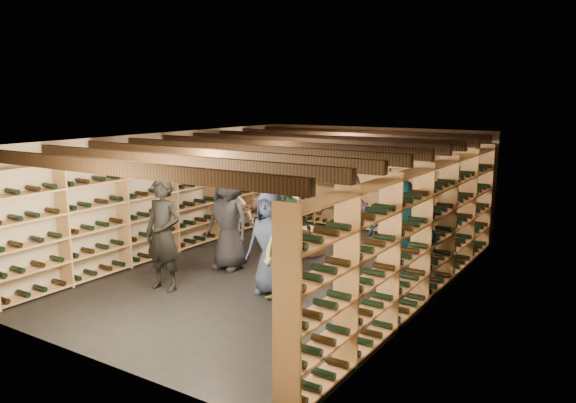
% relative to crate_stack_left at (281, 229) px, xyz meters
% --- Properties ---
extents(ground, '(8.00, 8.00, 0.00)m').
position_rel_crate_stack_left_xyz_m(ground, '(0.83, -1.30, -0.42)').
color(ground, black).
rests_on(ground, ground).
extents(walls, '(5.52, 8.02, 2.40)m').
position_rel_crate_stack_left_xyz_m(walls, '(0.83, -1.30, 0.78)').
color(walls, '#C6B29A').
rests_on(walls, ground).
extents(ceiling, '(5.50, 8.00, 0.01)m').
position_rel_crate_stack_left_xyz_m(ceiling, '(0.83, -1.30, 1.98)').
color(ceiling, beige).
rests_on(ceiling, walls).
extents(ceiling_joists, '(5.40, 7.12, 0.18)m').
position_rel_crate_stack_left_xyz_m(ceiling_joists, '(0.83, -1.30, 1.84)').
color(ceiling_joists, black).
rests_on(ceiling_joists, ground).
extents(wine_rack_left, '(0.32, 7.50, 2.15)m').
position_rel_crate_stack_left_xyz_m(wine_rack_left, '(-1.74, -1.30, 0.65)').
color(wine_rack_left, tan).
rests_on(wine_rack_left, ground).
extents(wine_rack_right, '(0.32, 7.50, 2.15)m').
position_rel_crate_stack_left_xyz_m(wine_rack_right, '(3.40, -1.30, 0.65)').
color(wine_rack_right, tan).
rests_on(wine_rack_right, ground).
extents(wine_rack_back, '(4.70, 0.30, 2.15)m').
position_rel_crate_stack_left_xyz_m(wine_rack_back, '(0.83, 2.53, 0.65)').
color(wine_rack_back, tan).
rests_on(wine_rack_back, ground).
extents(crate_stack_left, '(0.56, 0.44, 0.85)m').
position_rel_crate_stack_left_xyz_m(crate_stack_left, '(0.00, 0.00, 0.00)').
color(crate_stack_left, tan).
rests_on(crate_stack_left, ground).
extents(crate_stack_right, '(0.59, 0.51, 0.51)m').
position_rel_crate_stack_left_xyz_m(crate_stack_right, '(0.64, 0.09, -0.17)').
color(crate_stack_right, tan).
rests_on(crate_stack_right, ground).
extents(crate_loose, '(0.52, 0.36, 0.17)m').
position_rel_crate_stack_left_xyz_m(crate_loose, '(2.39, 0.00, -0.34)').
color(crate_loose, tan).
rests_on(crate_loose, ground).
extents(person_0, '(0.88, 0.58, 1.78)m').
position_rel_crate_stack_left_xyz_m(person_0, '(-0.10, -1.58, 0.46)').
color(person_0, black).
rests_on(person_0, ground).
extents(person_1, '(0.70, 0.50, 1.83)m').
position_rel_crate_stack_left_xyz_m(person_1, '(-0.28, -3.03, 0.49)').
color(person_1, black).
rests_on(person_1, ground).
extents(person_2, '(0.83, 0.70, 1.51)m').
position_rel_crate_stack_left_xyz_m(person_2, '(1.75, -2.57, 0.33)').
color(person_2, '#60633B').
rests_on(person_2, ground).
extents(person_4, '(1.13, 0.64, 1.83)m').
position_rel_crate_stack_left_xyz_m(person_4, '(3.01, -1.07, 0.49)').
color(person_4, '#175D87').
rests_on(person_4, ground).
extents(person_5, '(1.73, 1.00, 1.78)m').
position_rel_crate_stack_left_xyz_m(person_5, '(0.29, -0.41, 0.46)').
color(person_5, brown).
rests_on(person_5, ground).
extents(person_6, '(0.86, 0.60, 1.67)m').
position_rel_crate_stack_left_xyz_m(person_6, '(1.29, -2.24, 0.41)').
color(person_6, '#212A45').
rests_on(person_6, ground).
extents(person_7, '(0.70, 0.49, 1.82)m').
position_rel_crate_stack_left_xyz_m(person_7, '(0.66, -0.84, 0.48)').
color(person_7, gray).
rests_on(person_7, ground).
extents(person_9, '(1.09, 0.80, 1.50)m').
position_rel_crate_stack_left_xyz_m(person_9, '(-0.99, -0.33, 0.33)').
color(person_9, beige).
rests_on(person_9, ground).
extents(person_10, '(1.03, 0.45, 1.73)m').
position_rel_crate_stack_left_xyz_m(person_10, '(0.94, -1.31, 0.44)').
color(person_10, '#244828').
rests_on(person_10, ground).
extents(person_11, '(1.69, 0.69, 1.78)m').
position_rel_crate_stack_left_xyz_m(person_11, '(1.48, 0.00, 0.46)').
color(person_11, '#8D5890').
rests_on(person_11, ground).
extents(person_12, '(0.92, 0.73, 1.64)m').
position_rel_crate_stack_left_xyz_m(person_12, '(2.81, -0.48, 0.40)').
color(person_12, '#35353A').
rests_on(person_12, ground).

